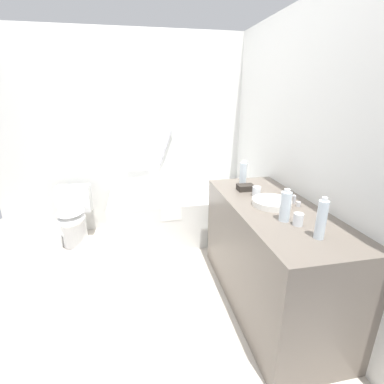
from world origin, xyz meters
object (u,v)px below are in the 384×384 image
(drinking_glass_0, at_px, (298,219))
(amenity_basket, at_px, (246,188))
(sink_faucet, at_px, (293,200))
(bathtub, at_px, (178,214))
(water_bottle_0, at_px, (285,206))
(toilet_paper_roll, at_px, (58,242))
(water_bottle_2, at_px, (321,219))
(toilet, at_px, (74,217))
(water_bottle_1, at_px, (243,174))
(sink_basin, at_px, (272,202))
(drinking_glass_1, at_px, (256,191))

(drinking_glass_0, relative_size, amenity_basket, 0.58)
(sink_faucet, xyz_separation_m, drinking_glass_0, (-0.16, -0.35, 0.01))
(bathtub, distance_m, water_bottle_0, 1.76)
(toilet_paper_roll, bearing_deg, water_bottle_2, -42.51)
(toilet, relative_size, drinking_glass_0, 8.30)
(water_bottle_2, distance_m, drinking_glass_0, 0.20)
(water_bottle_0, distance_m, water_bottle_1, 0.76)
(bathtub, height_order, sink_basin, bathtub)
(drinking_glass_0, bearing_deg, bathtub, 108.21)
(water_bottle_2, height_order, toilet_paper_roll, water_bottle_2)
(water_bottle_1, relative_size, water_bottle_2, 0.93)
(sink_basin, relative_size, sink_faucet, 1.91)
(toilet, bearing_deg, amenity_basket, 62.34)
(water_bottle_0, distance_m, drinking_glass_0, 0.11)
(toilet, relative_size, water_bottle_2, 2.64)
(toilet, height_order, sink_basin, sink_basin)
(bathtub, distance_m, amenity_basket, 1.19)
(water_bottle_0, height_order, drinking_glass_1, water_bottle_0)
(sink_faucet, distance_m, water_bottle_0, 0.35)
(bathtub, distance_m, toilet, 1.20)
(water_bottle_2, xyz_separation_m, toilet_paper_roll, (-1.95, 1.79, -0.92))
(bathtub, height_order, drinking_glass_0, bathtub)
(water_bottle_1, bearing_deg, amenity_basket, -100.00)
(drinking_glass_1, bearing_deg, toilet_paper_roll, 150.94)
(bathtub, height_order, water_bottle_2, bathtub)
(sink_faucet, bearing_deg, drinking_glass_0, -115.21)
(water_bottle_1, xyz_separation_m, toilet_paper_roll, (-1.88, 0.77, -0.91))
(drinking_glass_1, bearing_deg, drinking_glass_0, -86.18)
(toilet, xyz_separation_m, toilet_paper_roll, (-0.19, -0.07, -0.26))
(toilet_paper_roll, bearing_deg, water_bottle_0, -39.24)
(water_bottle_1, bearing_deg, toilet, 153.66)
(sink_faucet, bearing_deg, water_bottle_0, -128.88)
(drinking_glass_1, bearing_deg, amenity_basket, 102.11)
(water_bottle_0, relative_size, drinking_glass_1, 2.76)
(sink_basin, distance_m, water_bottle_0, 0.28)
(water_bottle_0, bearing_deg, drinking_glass_1, 88.26)
(bathtub, bearing_deg, toilet_paper_roll, -179.32)
(sink_basin, relative_size, amenity_basket, 2.08)
(sink_basin, bearing_deg, drinking_glass_0, -88.74)
(water_bottle_2, bearing_deg, amenity_basket, 96.15)
(sink_basin, relative_size, drinking_glass_0, 3.61)
(sink_faucet, distance_m, water_bottle_1, 0.54)
(water_bottle_0, relative_size, toilet_paper_roll, 1.75)
(bathtub, relative_size, amenity_basket, 11.27)
(water_bottle_1, height_order, drinking_glass_0, water_bottle_1)
(toilet, bearing_deg, sink_faucet, 57.40)
(water_bottle_2, relative_size, drinking_glass_1, 3.16)
(water_bottle_1, distance_m, toilet_paper_roll, 2.22)
(sink_faucet, relative_size, amenity_basket, 1.09)
(sink_basin, height_order, drinking_glass_1, drinking_glass_1)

